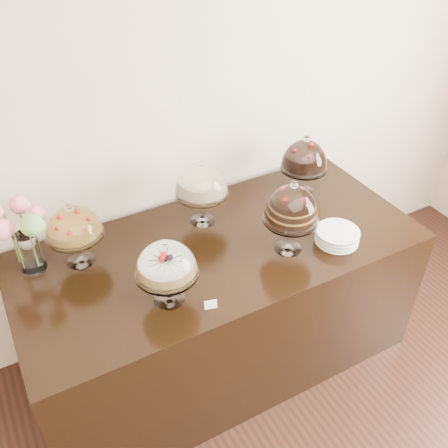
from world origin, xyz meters
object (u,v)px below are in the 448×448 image
flower_vase (19,230)px  cake_stand_choco_layer (292,207)px  plate_stack (337,236)px  cake_stand_cheesecake (201,183)px  display_counter (220,304)px  cake_stand_sugar_sponge (166,263)px  cake_stand_fruit_tart (73,226)px  cake_stand_dark_choco (305,157)px

flower_vase → cake_stand_choco_layer: bearing=-21.7°
plate_stack → flower_vase: bearing=159.2°
cake_stand_cheesecake → plate_stack: size_ratio=1.71×
display_counter → flower_vase: flower_vase is taller
cake_stand_sugar_sponge → plate_stack: size_ratio=1.59×
cake_stand_fruit_tart → plate_stack: 1.38m
cake_stand_choco_layer → cake_stand_dark_choco: bearing=47.6°
cake_stand_sugar_sponge → cake_stand_cheesecake: 0.64m
cake_stand_sugar_sponge → cake_stand_choco_layer: bearing=3.5°
cake_stand_sugar_sponge → cake_stand_cheesecake: size_ratio=0.93×
cake_stand_cheesecake → plate_stack: (0.56, -0.52, -0.22)m
cake_stand_sugar_sponge → cake_stand_fruit_tart: size_ratio=1.01×
cake_stand_cheesecake → flower_vase: bearing=177.0°
cake_stand_choco_layer → cake_stand_cheesecake: (-0.29, 0.45, -0.02)m
cake_stand_cheesecake → cake_stand_fruit_tart: 0.71m
display_counter → flower_vase: 1.20m
cake_stand_sugar_sponge → cake_stand_choco_layer: size_ratio=0.85×
cake_stand_sugar_sponge → cake_stand_dark_choco: bearing=23.2°
flower_vase → plate_stack: (1.51, -0.57, -0.21)m
display_counter → cake_stand_cheesecake: 0.75m
cake_stand_sugar_sponge → cake_stand_cheesecake: cake_stand_cheesecake is taller
cake_stand_fruit_tart → cake_stand_choco_layer: bearing=-23.3°
cake_stand_choco_layer → flower_vase: 1.34m
cake_stand_dark_choco → flower_vase: (-1.64, 0.06, 0.02)m
cake_stand_choco_layer → cake_stand_cheesecake: cake_stand_choco_layer is taller
display_counter → cake_stand_choco_layer: (0.31, -0.20, 0.72)m
cake_stand_cheesecake → flower_vase: 0.96m
display_counter → cake_stand_choco_layer: size_ratio=5.18×
cake_stand_choco_layer → plate_stack: 0.36m
cake_stand_cheesecake → cake_stand_dark_choco: (0.69, -0.01, -0.02)m
cake_stand_sugar_sponge → flower_vase: 0.76m
display_counter → plate_stack: size_ratio=9.64×
cake_stand_cheesecake → cake_stand_fruit_tart: (-0.71, -0.01, -0.02)m
cake_stand_dark_choco → cake_stand_cheesecake: bearing=178.9°
cake_stand_fruit_tart → plate_stack: cake_stand_fruit_tart is taller
cake_stand_cheesecake → cake_stand_fruit_tart: bearing=-179.1°
display_counter → cake_stand_fruit_tart: size_ratio=6.13×
display_counter → plate_stack: (0.58, -0.27, 0.49)m
cake_stand_dark_choco → cake_stand_fruit_tart: cake_stand_dark_choco is taller
display_counter → cake_stand_dark_choco: 1.01m
cake_stand_fruit_tart → cake_stand_cheesecake: bearing=0.9°
cake_stand_dark_choco → cake_stand_sugar_sponge: bearing=-156.8°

